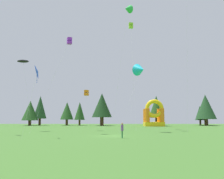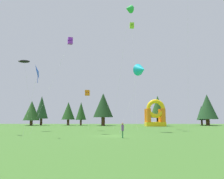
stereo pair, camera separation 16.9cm
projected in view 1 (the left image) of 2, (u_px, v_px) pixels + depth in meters
ground_plane at (112, 136)px, 31.21m from camera, size 120.00×120.00×0.00m
kite_blue_diamond at (39, 72)px, 29.70m from camera, size 1.51×2.65×8.69m
kite_red_diamond at (135, 70)px, 62.30m from camera, size 1.69×3.20×15.33m
kite_purple_box at (70, 41)px, 37.79m from camera, size 5.61×2.40×15.01m
kite_lime_box at (132, 26)px, 52.46m from camera, size 0.93×6.55×23.11m
kite_green_delta at (129, 9)px, 47.99m from camera, size 4.35×4.67×25.12m
kite_cyan_delta at (141, 70)px, 40.74m from camera, size 5.25×3.60×11.70m
kite_black_parafoil at (24, 61)px, 44.30m from camera, size 2.50×3.53×13.30m
kite_orange_box at (87, 93)px, 45.15m from camera, size 0.85×2.03×7.58m
person_left_edge at (123, 129)px, 27.76m from camera, size 0.36×0.36×1.79m
inflatable_orange_dome at (155, 116)px, 66.43m from camera, size 5.36×4.83×7.40m
tree_row_1 at (31, 111)px, 72.72m from camera, size 4.93×4.93×7.49m
tree_row_2 at (41, 107)px, 74.66m from camera, size 4.03×4.03×9.15m
tree_row_3 at (68, 111)px, 74.87m from camera, size 4.12×4.12×7.23m
tree_row_4 at (81, 111)px, 73.80m from camera, size 3.24×3.24×7.21m
tree_row_5 at (103, 105)px, 71.83m from camera, size 5.99×5.99×9.71m
tree_row_6 at (157, 107)px, 71.83m from camera, size 4.69×4.69×8.95m
tree_row_7 at (201, 113)px, 75.76m from camera, size 3.12×3.12×6.10m
tree_row_8 at (207, 107)px, 72.64m from camera, size 6.12×6.12×9.43m
tree_row_9 at (206, 111)px, 75.66m from camera, size 4.01×4.01×6.82m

